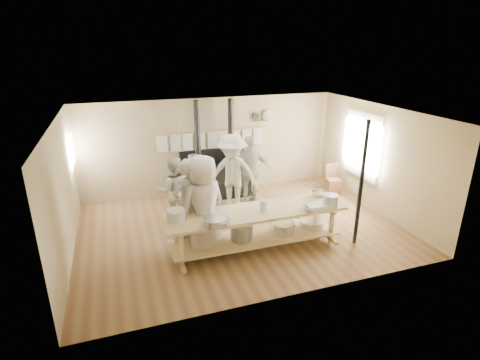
% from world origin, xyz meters
% --- Properties ---
extents(ground, '(7.00, 7.00, 0.00)m').
position_xyz_m(ground, '(0.00, 0.00, 0.00)').
color(ground, brown).
rests_on(ground, ground).
extents(room_shell, '(7.00, 7.00, 7.00)m').
position_xyz_m(room_shell, '(0.00, 0.00, 1.62)').
color(room_shell, tan).
rests_on(room_shell, ground).
extents(window_right, '(0.09, 1.50, 1.65)m').
position_xyz_m(window_right, '(3.47, 0.60, 1.50)').
color(window_right, beige).
rests_on(window_right, ground).
extents(left_opening, '(0.00, 0.90, 0.90)m').
position_xyz_m(left_opening, '(-3.45, 2.00, 1.60)').
color(left_opening, white).
rests_on(left_opening, ground).
extents(stove, '(1.90, 0.75, 2.60)m').
position_xyz_m(stove, '(-0.01, 2.12, 0.52)').
color(stove, black).
rests_on(stove, ground).
extents(towel_rail, '(3.00, 0.04, 0.47)m').
position_xyz_m(towel_rail, '(-0.00, 2.40, 1.55)').
color(towel_rail, tan).
rests_on(towel_rail, ground).
extents(back_wall_shelf, '(0.63, 0.14, 0.32)m').
position_xyz_m(back_wall_shelf, '(1.46, 2.43, 2.00)').
color(back_wall_shelf, tan).
rests_on(back_wall_shelf, ground).
extents(prep_table, '(3.60, 0.90, 0.85)m').
position_xyz_m(prep_table, '(-0.01, -0.90, 0.52)').
color(prep_table, tan).
rests_on(prep_table, ground).
extents(support_post, '(0.08, 0.08, 2.60)m').
position_xyz_m(support_post, '(2.05, -1.35, 1.30)').
color(support_post, black).
rests_on(support_post, ground).
extents(cook_far_left, '(0.82, 0.72, 1.89)m').
position_xyz_m(cook_far_left, '(-1.25, -0.41, 0.95)').
color(cook_far_left, '#B5B3A0').
rests_on(cook_far_left, ground).
extents(cook_left, '(0.81, 0.66, 1.58)m').
position_xyz_m(cook_left, '(-1.33, 0.84, 0.79)').
color(cook_left, '#B5B3A0').
rests_on(cook_left, ground).
extents(cook_center, '(1.14, 0.94, 1.99)m').
position_xyz_m(cook_center, '(-0.98, -0.64, 1.00)').
color(cook_center, '#B5B3A0').
rests_on(cook_center, ground).
extents(cook_right, '(1.08, 0.49, 1.82)m').
position_xyz_m(cook_right, '(0.68, 1.26, 0.91)').
color(cook_right, '#B5B3A0').
rests_on(cook_right, ground).
extents(cook_by_window, '(1.46, 1.28, 1.96)m').
position_xyz_m(cook_by_window, '(0.10, 0.93, 0.98)').
color(cook_by_window, '#B5B3A0').
rests_on(cook_by_window, ground).
extents(chair, '(0.43, 0.43, 0.80)m').
position_xyz_m(chair, '(3.15, 1.28, 0.23)').
color(chair, brown).
rests_on(chair, ground).
extents(bowl_white_a, '(0.49, 0.49, 0.11)m').
position_xyz_m(bowl_white_a, '(-0.84, -1.23, 0.90)').
color(bowl_white_a, silver).
rests_on(bowl_white_a, prep_table).
extents(bowl_steel_a, '(0.37, 0.37, 0.08)m').
position_xyz_m(bowl_steel_a, '(-1.55, -0.57, 0.89)').
color(bowl_steel_a, silver).
rests_on(bowl_steel_a, prep_table).
extents(bowl_white_b, '(0.41, 0.41, 0.09)m').
position_xyz_m(bowl_white_b, '(1.04, -1.23, 0.90)').
color(bowl_white_b, silver).
rests_on(bowl_white_b, prep_table).
extents(bowl_steel_b, '(0.35, 0.35, 0.10)m').
position_xyz_m(bowl_steel_b, '(1.55, -0.62, 0.90)').
color(bowl_steel_b, silver).
rests_on(bowl_steel_b, prep_table).
extents(roasting_pan, '(0.46, 0.33, 0.10)m').
position_xyz_m(roasting_pan, '(1.18, -1.23, 0.90)').
color(roasting_pan, '#B2B2B7').
rests_on(roasting_pan, prep_table).
extents(mixing_bowl_large, '(0.55, 0.55, 0.14)m').
position_xyz_m(mixing_bowl_large, '(-0.91, -1.23, 0.92)').
color(mixing_bowl_large, silver).
rests_on(mixing_bowl_large, prep_table).
extents(bucket_galv, '(0.34, 0.34, 0.27)m').
position_xyz_m(bucket_galv, '(1.46, -1.23, 0.98)').
color(bucket_galv, gray).
rests_on(bucket_galv, prep_table).
extents(deep_bowl_enamel, '(0.40, 0.40, 0.21)m').
position_xyz_m(deep_bowl_enamel, '(-1.55, -0.83, 0.96)').
color(deep_bowl_enamel, silver).
rests_on(deep_bowl_enamel, prep_table).
extents(pitcher, '(0.18, 0.18, 0.23)m').
position_xyz_m(pitcher, '(0.12, -0.97, 0.97)').
color(pitcher, silver).
rests_on(pitcher, prep_table).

